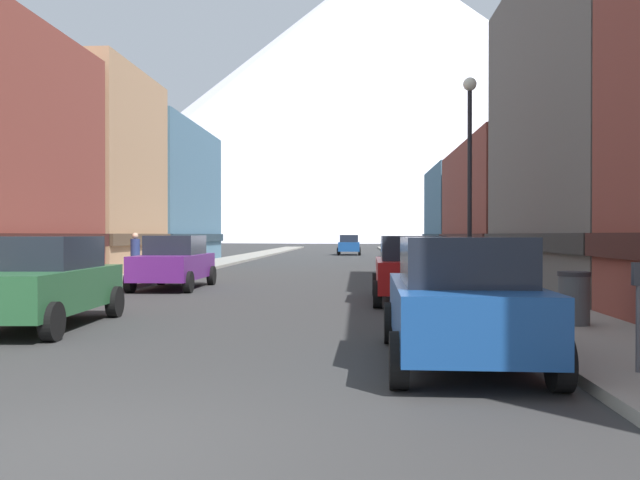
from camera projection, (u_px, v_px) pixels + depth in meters
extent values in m
plane|color=#313131|center=(71.00, 455.00, 5.45)|extent=(400.00, 400.00, 0.00)
cube|color=gray|center=(218.00, 263.00, 40.75)|extent=(2.50, 100.00, 0.15)
cube|color=gray|center=(422.00, 263.00, 40.03)|extent=(2.50, 100.00, 0.15)
cube|color=tan|center=(62.00, 173.00, 30.51)|extent=(7.51, 8.08, 9.32)
cube|color=brown|center=(63.00, 239.00, 30.53)|extent=(7.81, 8.08, 0.50)
cube|color=slate|center=(138.00, 195.00, 41.51)|extent=(7.81, 13.00, 8.60)
cube|color=#22333F|center=(138.00, 238.00, 41.53)|extent=(8.11, 13.00, 0.50)
cube|color=#66605B|center=(628.00, 127.00, 20.13)|extent=(6.16, 11.47, 10.20)
cube|color=#2D2B29|center=(627.00, 242.00, 20.16)|extent=(6.46, 11.47, 0.50)
cube|color=brown|center=(560.00, 208.00, 33.11)|extent=(9.95, 13.94, 6.33)
cube|color=#3B1B16|center=(560.00, 239.00, 33.13)|extent=(10.25, 13.94, 0.50)
cube|color=slate|center=(476.00, 214.00, 45.85)|extent=(6.12, 10.36, 6.45)
cube|color=#22333F|center=(476.00, 238.00, 45.86)|extent=(6.42, 10.36, 0.50)
cube|color=#265933|center=(40.00, 290.00, 12.84)|extent=(2.03, 4.48, 0.80)
cube|color=#1E232D|center=(46.00, 252.00, 13.09)|extent=(1.70, 2.27, 0.64)
cylinder|color=black|center=(52.00, 322.00, 11.18)|extent=(0.25, 0.69, 0.68)
cylinder|color=black|center=(115.00, 302.00, 14.48)|extent=(0.25, 0.69, 0.68)
cylinder|color=black|center=(31.00, 302.00, 14.51)|extent=(0.25, 0.69, 0.68)
cube|color=#591E72|center=(174.00, 267.00, 22.15)|extent=(1.86, 4.41, 0.80)
cube|color=#1E232D|center=(176.00, 245.00, 22.40)|extent=(1.61, 2.21, 0.64)
cylinder|color=black|center=(188.00, 282.00, 20.46)|extent=(0.22, 0.68, 0.68)
cylinder|color=black|center=(130.00, 282.00, 20.56)|extent=(0.22, 0.68, 0.68)
cylinder|color=black|center=(212.00, 275.00, 23.76)|extent=(0.22, 0.68, 0.68)
cylinder|color=black|center=(161.00, 275.00, 23.85)|extent=(0.22, 0.68, 0.68)
cube|color=#19478C|center=(460.00, 311.00, 9.31)|extent=(1.93, 4.44, 0.80)
cube|color=#1E232D|center=(462.00, 260.00, 9.05)|extent=(1.65, 2.23, 0.64)
cylinder|color=black|center=(391.00, 323.00, 11.03)|extent=(0.23, 0.68, 0.68)
cylinder|color=black|center=(503.00, 324.00, 10.88)|extent=(0.23, 0.68, 0.68)
cylinder|color=black|center=(399.00, 360.00, 7.74)|extent=(0.23, 0.68, 0.68)
cylinder|color=black|center=(560.00, 363.00, 7.59)|extent=(0.23, 0.68, 0.68)
cube|color=#9E1111|center=(411.00, 274.00, 17.87)|extent=(1.92, 4.43, 0.80)
cube|color=#1E232D|center=(411.00, 248.00, 17.61)|extent=(1.64, 2.23, 0.64)
cylinder|color=black|center=(376.00, 284.00, 19.59)|extent=(0.23, 0.68, 0.68)
cylinder|color=black|center=(439.00, 285.00, 19.45)|extent=(0.23, 0.68, 0.68)
cylinder|color=black|center=(378.00, 294.00, 16.29)|extent=(0.23, 0.68, 0.68)
cylinder|color=black|center=(453.00, 295.00, 16.16)|extent=(0.23, 0.68, 0.68)
cube|color=#19478C|center=(349.00, 247.00, 58.77)|extent=(1.84, 4.40, 0.80)
cube|color=#1E232D|center=(349.00, 238.00, 58.51)|extent=(1.60, 2.20, 0.64)
cylinder|color=black|center=(339.00, 251.00, 60.47)|extent=(0.22, 0.68, 0.68)
cylinder|color=black|center=(359.00, 251.00, 60.37)|extent=(0.22, 0.68, 0.68)
cylinder|color=black|center=(338.00, 252.00, 57.18)|extent=(0.22, 0.68, 0.68)
cylinder|color=black|center=(360.00, 252.00, 57.07)|extent=(0.22, 0.68, 0.68)
cylinder|color=#595960|center=(638.00, 329.00, 7.98)|extent=(0.06, 0.06, 1.05)
cube|color=#33383F|center=(639.00, 274.00, 7.98)|extent=(0.14, 0.10, 0.28)
cylinder|color=#4C5156|center=(574.00, 300.00, 12.20)|extent=(0.56, 0.56, 0.90)
cylinder|color=#2D2D33|center=(574.00, 274.00, 12.19)|extent=(0.59, 0.59, 0.08)
cylinder|color=#4C4C51|center=(11.00, 288.00, 17.87)|extent=(0.38, 0.38, 0.44)
sphere|color=#1B7823|center=(11.00, 273.00, 17.86)|extent=(0.50, 0.50, 0.50)
cylinder|color=navy|center=(135.00, 258.00, 25.62)|extent=(0.36, 0.36, 1.50)
sphere|color=tan|center=(135.00, 236.00, 25.61)|extent=(0.24, 0.24, 0.24)
cylinder|color=black|center=(470.00, 194.00, 17.66)|extent=(0.12, 0.12, 5.50)
sphere|color=white|center=(470.00, 84.00, 17.63)|extent=(0.36, 0.36, 0.36)
cone|color=silver|center=(388.00, 95.00, 263.72)|extent=(270.85, 270.85, 114.89)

